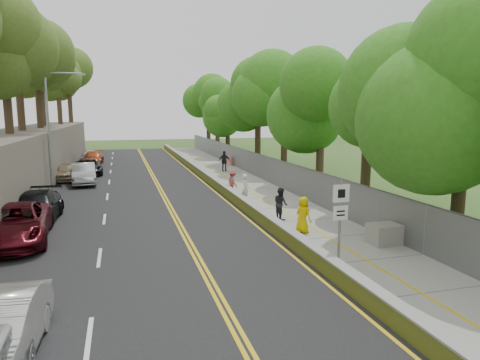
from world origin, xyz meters
name	(u,v)px	position (x,y,z in m)	size (l,w,h in m)	color
ground	(280,243)	(0.00, 0.00, 0.00)	(140.00, 140.00, 0.00)	#33511E
road	(135,188)	(-5.40, 15.00, 0.02)	(11.20, 66.00, 0.04)	black
sidewalk	(241,183)	(2.55, 15.00, 0.03)	(4.20, 66.00, 0.05)	gray
jersey_barrier	(212,180)	(0.25, 15.00, 0.30)	(0.42, 66.00, 0.60)	#C8E531
rock_embankment	(7,164)	(-13.50, 15.00, 2.00)	(5.00, 66.00, 4.00)	#595147
chainlink_fence	(267,169)	(4.65, 15.00, 1.00)	(0.04, 66.00, 2.00)	slate
trees_embankment	(4,30)	(-13.00, 15.00, 10.50)	(6.40, 66.00, 13.00)	#547327
trees_fenceside	(297,91)	(7.00, 15.00, 7.00)	(7.00, 66.00, 14.00)	#3D8A20
streetlight	(52,124)	(-10.46, 14.00, 4.64)	(2.52, 0.22, 8.00)	gray
signpost	(340,211)	(1.05, -3.02, 1.96)	(0.62, 0.09, 3.10)	gray
construction_barrel	(230,161)	(4.30, 25.39, 0.50)	(0.55, 0.55, 0.90)	#E23200
concrete_block	(384,234)	(3.98, -1.43, 0.46)	(1.23, 0.93, 0.82)	gray
car_2	(15,224)	(-10.60, 2.88, 0.82)	(2.60, 5.65, 1.57)	#4C0D15
car_3	(35,208)	(-10.38, 6.18, 0.78)	(2.07, 5.09, 1.48)	black
car_4	(67,172)	(-10.38, 19.74, 0.72)	(1.61, 3.99, 1.36)	#BCAC8C
car_5	(84,174)	(-9.00, 17.59, 0.82)	(1.64, 4.70, 1.55)	#A9ABB0
car_6	(88,167)	(-9.00, 22.81, 0.70)	(2.19, 4.75, 1.32)	black
car_7	(93,158)	(-9.00, 30.25, 0.70)	(1.85, 4.56, 1.32)	#9C3D19
car_8	(90,156)	(-9.44, 31.96, 0.73)	(1.63, 4.04, 1.38)	silver
painter_0	(303,215)	(1.45, 1.00, 0.87)	(0.80, 0.52, 1.63)	#DABB00
painter_1	(245,189)	(0.75, 7.69, 0.92)	(0.63, 0.42, 1.73)	silver
painter_2	(281,203)	(1.36, 3.52, 0.86)	(0.79, 0.61, 1.62)	#232328
painter_3	(233,182)	(0.75, 10.65, 0.85)	(1.04, 0.60, 1.61)	#9D4D48
person_far	(224,161)	(2.80, 21.37, 0.98)	(1.09, 0.45, 1.86)	black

